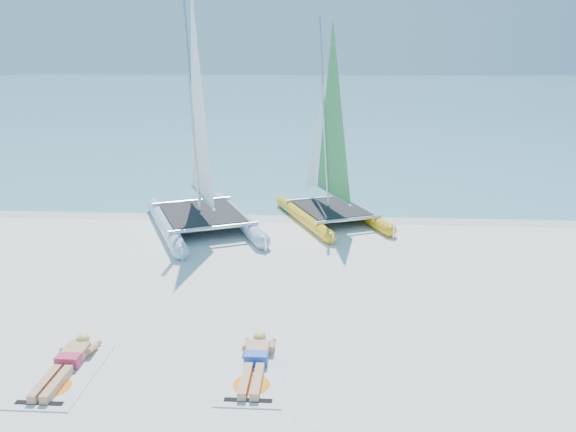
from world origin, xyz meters
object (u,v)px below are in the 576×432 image
object	(u,v)px
sunbather_b	(256,360)
sunbather_a	(67,362)
catamaran_yellow	(327,155)
towel_a	(63,375)
catamaran_blue	(199,154)
towel_b	(254,372)

from	to	relation	value
sunbather_b	sunbather_a	bearing A→B (deg)	-175.19
catamaran_yellow	towel_a	xyz separation A→B (m)	(-4.10, -9.12, -1.90)
sunbather_a	sunbather_b	xyz separation A→B (m)	(2.97, 0.25, 0.00)
catamaran_blue	sunbather_b	xyz separation A→B (m)	(2.42, -7.35, -2.01)
catamaran_blue	sunbather_a	bearing A→B (deg)	-118.28
catamaran_yellow	towel_b	size ratio (longest dim) A/B	3.28
catamaran_yellow	sunbather_a	xyz separation A→B (m)	(-4.10, -8.92, -1.79)
catamaran_blue	catamaran_yellow	size ratio (longest dim) A/B	1.18
towel_a	towel_b	size ratio (longest dim) A/B	1.00
catamaran_blue	towel_b	bearing A→B (deg)	-96.37
sunbather_a	sunbather_b	distance (m)	2.98
catamaran_blue	sunbather_b	distance (m)	7.99
catamaran_blue	towel_a	world-z (taller)	catamaran_blue
catamaran_blue	towel_a	size ratio (longest dim) A/B	3.86
catamaran_yellow	sunbather_a	distance (m)	9.98
catamaran_yellow	towel_b	bearing A→B (deg)	-119.99
sunbather_a	sunbather_b	bearing A→B (deg)	4.81
catamaran_blue	towel_a	distance (m)	8.09
catamaran_yellow	towel_b	world-z (taller)	catamaran_yellow
catamaran_blue	towel_a	bearing A→B (deg)	-118.18
towel_b	sunbather_b	world-z (taller)	sunbather_b
catamaran_yellow	sunbather_a	size ratio (longest dim) A/B	3.51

